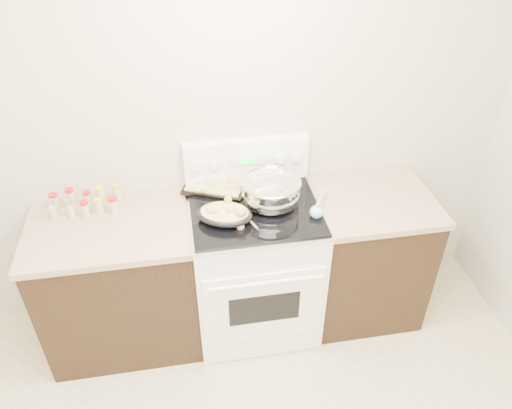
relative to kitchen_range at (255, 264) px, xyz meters
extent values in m
cube|color=beige|center=(-0.35, 0.35, 0.86)|extent=(4.00, 0.05, 2.70)
cube|color=black|center=(-0.83, 0.01, -0.05)|extent=(0.90, 0.64, 0.88)
cube|color=brown|center=(-0.83, 0.01, 0.41)|extent=(0.93, 0.67, 0.04)
cube|color=black|center=(0.73, 0.01, -0.05)|extent=(0.70, 0.64, 0.88)
cube|color=brown|center=(0.73, 0.01, 0.41)|extent=(0.73, 0.67, 0.04)
cube|color=white|center=(0.00, 0.00, -0.03)|extent=(0.76, 0.66, 0.92)
cube|color=white|center=(0.00, -0.34, -0.04)|extent=(0.70, 0.01, 0.55)
cube|color=black|center=(0.00, -0.35, -0.04)|extent=(0.42, 0.01, 0.22)
cylinder|color=white|center=(0.00, -0.38, 0.21)|extent=(0.65, 0.02, 0.02)
cube|color=white|center=(0.00, -0.34, -0.41)|extent=(0.70, 0.01, 0.14)
cube|color=silver|center=(0.00, 0.00, 0.44)|extent=(0.78, 0.68, 0.01)
cube|color=black|center=(0.00, 0.00, 0.45)|extent=(0.74, 0.64, 0.01)
cube|color=white|center=(0.00, 0.29, 0.59)|extent=(0.76, 0.07, 0.28)
cylinder|color=white|center=(-0.30, 0.24, 0.61)|extent=(0.06, 0.02, 0.06)
cylinder|color=white|center=(-0.20, 0.24, 0.61)|extent=(0.06, 0.02, 0.06)
cylinder|color=white|center=(0.20, 0.24, 0.61)|extent=(0.06, 0.02, 0.06)
cylinder|color=white|center=(0.30, 0.24, 0.61)|extent=(0.06, 0.02, 0.06)
cube|color=#19E533|center=(0.00, 0.25, 0.61)|extent=(0.09, 0.00, 0.04)
cube|color=silver|center=(-0.08, 0.25, 0.61)|extent=(0.05, 0.00, 0.05)
cube|color=silver|center=(0.08, 0.25, 0.61)|extent=(0.05, 0.00, 0.05)
ellipsoid|color=silver|center=(0.10, 0.02, 0.52)|extent=(0.44, 0.44, 0.20)
cylinder|color=silver|center=(0.10, 0.02, 0.46)|extent=(0.19, 0.19, 0.01)
torus|color=silver|center=(0.10, 0.02, 0.60)|extent=(0.35, 0.35, 0.02)
cylinder|color=silver|center=(0.10, 0.02, 0.54)|extent=(0.33, 0.33, 0.11)
cylinder|color=brown|center=(0.10, 0.02, 0.59)|extent=(0.31, 0.31, 0.00)
cube|color=#FDE1BB|center=(0.03, -0.05, 0.60)|extent=(0.03, 0.03, 0.02)
cube|color=#FDE1BB|center=(0.13, -0.01, 0.60)|extent=(0.03, 0.03, 0.02)
cube|color=#FDE1BB|center=(0.14, -0.02, 0.60)|extent=(0.03, 0.03, 0.02)
cube|color=#FDE1BB|center=(0.14, -0.05, 0.60)|extent=(0.03, 0.03, 0.02)
cube|color=#FDE1BB|center=(0.05, 0.04, 0.60)|extent=(0.03, 0.03, 0.03)
cube|color=#FDE1BB|center=(0.01, 0.08, 0.60)|extent=(0.03, 0.03, 0.02)
cube|color=#FDE1BB|center=(0.01, -0.06, 0.60)|extent=(0.03, 0.03, 0.02)
cube|color=#FDE1BB|center=(0.06, -0.03, 0.60)|extent=(0.03, 0.03, 0.02)
cube|color=#FDE1BB|center=(0.18, 0.11, 0.60)|extent=(0.04, 0.04, 0.02)
cube|color=#FDE1BB|center=(0.04, -0.04, 0.60)|extent=(0.03, 0.03, 0.02)
ellipsoid|color=black|center=(-0.18, -0.09, 0.49)|extent=(0.37, 0.31, 0.08)
ellipsoid|color=tan|center=(-0.18, -0.09, 0.51)|extent=(0.33, 0.28, 0.06)
sphere|color=tan|center=(-0.26, -0.08, 0.54)|extent=(0.05, 0.05, 0.05)
sphere|color=tan|center=(-0.10, -0.15, 0.54)|extent=(0.06, 0.06, 0.06)
sphere|color=tan|center=(-0.15, -0.11, 0.54)|extent=(0.05, 0.05, 0.05)
sphere|color=tan|center=(-0.24, -0.11, 0.54)|extent=(0.05, 0.05, 0.05)
sphere|color=tan|center=(-0.26, -0.10, 0.54)|extent=(0.04, 0.04, 0.04)
sphere|color=tan|center=(-0.09, -0.14, 0.54)|extent=(0.05, 0.05, 0.05)
sphere|color=tan|center=(-0.11, -0.11, 0.54)|extent=(0.05, 0.05, 0.05)
sphere|color=tan|center=(-0.15, -0.02, 0.54)|extent=(0.04, 0.04, 0.04)
cube|color=black|center=(-0.19, 0.24, 0.46)|extent=(0.45, 0.39, 0.02)
cube|color=tan|center=(-0.19, 0.24, 0.48)|extent=(0.40, 0.34, 0.02)
sphere|color=tan|center=(-0.25, 0.26, 0.49)|extent=(0.04, 0.04, 0.04)
sphere|color=tan|center=(-0.07, 0.32, 0.49)|extent=(0.03, 0.03, 0.03)
sphere|color=tan|center=(-0.11, 0.24, 0.49)|extent=(0.04, 0.04, 0.04)
sphere|color=tan|center=(-0.07, 0.31, 0.49)|extent=(0.04, 0.04, 0.04)
sphere|color=tan|center=(-0.20, 0.22, 0.49)|extent=(0.04, 0.04, 0.04)
sphere|color=tan|center=(-0.30, 0.32, 0.49)|extent=(0.04, 0.04, 0.04)
sphere|color=tan|center=(-0.28, 0.17, 0.49)|extent=(0.04, 0.04, 0.04)
sphere|color=tan|center=(-0.30, 0.26, 0.49)|extent=(0.03, 0.03, 0.03)
sphere|color=tan|center=(-0.13, 0.17, 0.49)|extent=(0.04, 0.04, 0.04)
sphere|color=tan|center=(-0.06, 0.18, 0.49)|extent=(0.05, 0.05, 0.05)
cylinder|color=#AB714E|center=(-0.07, -0.08, 0.46)|extent=(0.11, 0.26, 0.01)
sphere|color=#AB714E|center=(-0.11, -0.18, 0.47)|extent=(0.04, 0.04, 0.04)
sphere|color=#8DC0D3|center=(0.33, -0.15, 0.48)|extent=(0.08, 0.08, 0.08)
cylinder|color=#8DC0D3|center=(0.38, -0.05, 0.51)|extent=(0.13, 0.23, 0.07)
cylinder|color=#BFB28C|center=(-1.14, 0.20, 0.48)|extent=(0.04, 0.04, 0.09)
cylinder|color=#B21414|center=(-1.14, 0.20, 0.53)|extent=(0.05, 0.05, 0.02)
cylinder|color=#BFB28C|center=(-1.04, 0.21, 0.49)|extent=(0.04, 0.04, 0.11)
cylinder|color=#B21414|center=(-1.04, 0.21, 0.55)|extent=(0.05, 0.05, 0.02)
cylinder|color=#BFB28C|center=(-0.95, 0.21, 0.47)|extent=(0.04, 0.04, 0.09)
cylinder|color=#B21414|center=(-0.95, 0.21, 0.53)|extent=(0.04, 0.04, 0.02)
cylinder|color=#BFB28C|center=(-0.87, 0.20, 0.49)|extent=(0.04, 0.04, 0.11)
cylinder|color=gold|center=(-0.87, 0.20, 0.55)|extent=(0.05, 0.05, 0.02)
cylinder|color=#BFB28C|center=(-0.78, 0.21, 0.48)|extent=(0.04, 0.04, 0.10)
cylinder|color=gold|center=(-0.78, 0.21, 0.54)|extent=(0.04, 0.04, 0.02)
cylinder|color=#BFB28C|center=(-1.14, 0.12, 0.48)|extent=(0.04, 0.04, 0.11)
cylinder|color=#B2B2B7|center=(-1.14, 0.12, 0.55)|extent=(0.05, 0.05, 0.02)
cylinder|color=#BFB28C|center=(-1.04, 0.12, 0.48)|extent=(0.04, 0.04, 0.10)
cylinder|color=#B2B2B7|center=(-1.04, 0.12, 0.54)|extent=(0.04, 0.04, 0.02)
cylinder|color=#BFB28C|center=(-0.96, 0.11, 0.47)|extent=(0.04, 0.04, 0.09)
cylinder|color=#B21414|center=(-0.96, 0.11, 0.52)|extent=(0.04, 0.04, 0.02)
cylinder|color=#BFB28C|center=(-0.88, 0.12, 0.47)|extent=(0.05, 0.05, 0.09)
cylinder|color=gold|center=(-0.88, 0.12, 0.52)|extent=(0.05, 0.05, 0.02)
cylinder|color=#BFB28C|center=(-0.80, 0.11, 0.48)|extent=(0.05, 0.05, 0.09)
cylinder|color=#B21414|center=(-0.80, 0.11, 0.53)|extent=(0.05, 0.05, 0.02)
camera|label=1|loc=(-0.38, -2.29, 2.18)|focal=35.00mm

